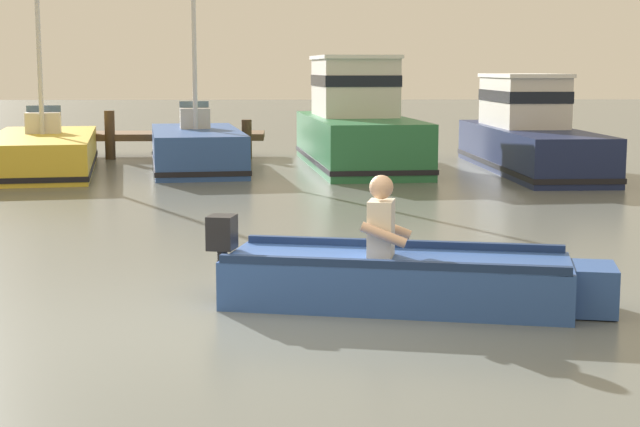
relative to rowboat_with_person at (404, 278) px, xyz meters
The scene contains 6 objects.
ground_plane 1.47m from the rowboat_with_person, 155.75° to the right, with size 120.00×120.00×0.00m, color slate.
rowboat_with_person is the anchor object (origin of this frame).
moored_boat_yellow 13.48m from the rowboat_with_person, 117.07° to the left, with size 3.00×6.24×4.08m.
moored_boat_blue 12.63m from the rowboat_with_person, 103.49° to the left, with size 2.51×5.11×4.40m.
moored_boat_green 12.80m from the rowboat_with_person, 87.64° to the left, with size 2.62×6.38×2.42m.
moored_boat_navy 12.50m from the rowboat_with_person, 70.98° to the left, with size 1.83×6.73×2.03m.
Camera 1 is at (0.21, -8.11, 2.14)m, focal length 55.01 mm.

